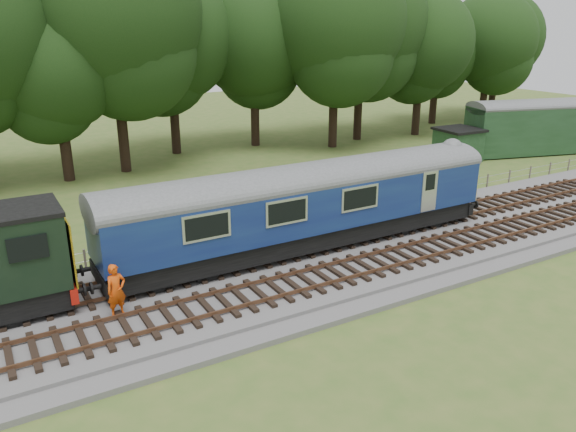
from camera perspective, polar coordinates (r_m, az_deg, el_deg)
ground at (r=25.84m, az=9.39°, el=-3.59°), size 120.00×120.00×0.00m
ballast at (r=25.78m, az=9.41°, el=-3.23°), size 70.00×7.00×0.35m
track_north at (r=26.70m, az=7.55°, el=-1.78°), size 67.20×2.40×0.21m
track_south at (r=24.58m, az=11.79°, el=-3.92°), size 67.20×2.40×0.21m
fence at (r=29.19m, az=3.83°, el=-0.66°), size 64.00×0.12×1.00m
tree_line at (r=44.20m, az=-8.94°, el=6.03°), size 70.00×8.00×18.00m
dmu_railcar at (r=24.28m, az=1.91°, el=1.72°), size 18.05×2.86×3.88m
worker at (r=19.96m, az=-17.04°, el=-7.25°), size 0.78×0.62×1.89m
parked_coach at (r=49.88m, az=26.30°, el=8.51°), size 16.35×7.14×4.14m
shed at (r=43.95m, az=16.88°, el=7.00°), size 3.11×3.11×2.41m
caravan at (r=50.41m, az=25.00°, el=7.51°), size 5.36×3.32×2.44m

